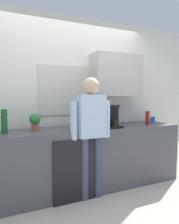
{
  "coord_description": "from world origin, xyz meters",
  "views": [
    {
      "loc": [
        -1.26,
        -2.57,
        1.36
      ],
      "look_at": [
        0.1,
        0.25,
        1.13
      ],
      "focal_mm": 35.27,
      "sensor_mm": 36.0,
      "label": 1
    }
  ],
  "objects_px": {
    "bottle_red_vinegar": "(147,118)",
    "cup_white_mug": "(94,124)",
    "bottle_olive_oil": "(97,118)",
    "bottle_green_wine": "(4,121)",
    "coffee_maker": "(113,118)",
    "potted_plant": "(35,121)",
    "bottle_clear_soda": "(77,120)",
    "bottle_dark_sauce": "(82,122)",
    "mixing_bowl": "(93,127)",
    "bottle_amber_beer": "(94,120)",
    "person_at_sink": "(91,127)",
    "cup_blue_mug": "(152,120)"
  },
  "relations": [
    {
      "from": "bottle_dark_sauce",
      "to": "mixing_bowl",
      "type": "relative_size",
      "value": 0.82
    },
    {
      "from": "bottle_dark_sauce",
      "to": "coffee_maker",
      "type": "bearing_deg",
      "value": -17.44
    },
    {
      "from": "coffee_maker",
      "to": "potted_plant",
      "type": "height_order",
      "value": "coffee_maker"
    },
    {
      "from": "bottle_red_vinegar",
      "to": "person_at_sink",
      "type": "distance_m",
      "value": 1.12
    },
    {
      "from": "bottle_red_vinegar",
      "to": "cup_white_mug",
      "type": "xyz_separation_m",
      "value": [
        -0.89,
        0.14,
        -0.06
      ]
    },
    {
      "from": "cup_white_mug",
      "to": "potted_plant",
      "type": "height_order",
      "value": "potted_plant"
    },
    {
      "from": "bottle_olive_oil",
      "to": "bottle_clear_soda",
      "type": "bearing_deg",
      "value": -154.44
    },
    {
      "from": "bottle_green_wine",
      "to": "mixing_bowl",
      "type": "bearing_deg",
      "value": -11.41
    },
    {
      "from": "bottle_amber_beer",
      "to": "potted_plant",
      "type": "xyz_separation_m",
      "value": [
        -0.81,
        0.12,
        0.02
      ]
    },
    {
      "from": "coffee_maker",
      "to": "cup_blue_mug",
      "type": "relative_size",
      "value": 3.3
    },
    {
      "from": "coffee_maker",
      "to": "person_at_sink",
      "type": "distance_m",
      "value": 0.48
    },
    {
      "from": "bottle_red_vinegar",
      "to": "cup_white_mug",
      "type": "distance_m",
      "value": 0.91
    },
    {
      "from": "bottle_red_vinegar",
      "to": "bottle_green_wine",
      "type": "relative_size",
      "value": 0.73
    },
    {
      "from": "bottle_red_vinegar",
      "to": "potted_plant",
      "type": "bearing_deg",
      "value": 174.23
    },
    {
      "from": "bottle_clear_soda",
      "to": "bottle_dark_sauce",
      "type": "bearing_deg",
      "value": 36.39
    },
    {
      "from": "coffee_maker",
      "to": "bottle_red_vinegar",
      "type": "bearing_deg",
      "value": 1.7
    },
    {
      "from": "bottle_red_vinegar",
      "to": "potted_plant",
      "type": "xyz_separation_m",
      "value": [
        -1.75,
        0.18,
        0.02
      ]
    },
    {
      "from": "bottle_amber_beer",
      "to": "bottle_red_vinegar",
      "type": "bearing_deg",
      "value": -3.21
    },
    {
      "from": "bottle_dark_sauce",
      "to": "bottle_green_wine",
      "type": "bearing_deg",
      "value": 179.68
    },
    {
      "from": "bottle_amber_beer",
      "to": "bottle_clear_soda",
      "type": "height_order",
      "value": "bottle_clear_soda"
    },
    {
      "from": "potted_plant",
      "to": "person_at_sink",
      "type": "relative_size",
      "value": 0.14
    },
    {
      "from": "coffee_maker",
      "to": "mixing_bowl",
      "type": "bearing_deg",
      "value": -167.92
    },
    {
      "from": "coffee_maker",
      "to": "bottle_dark_sauce",
      "type": "bearing_deg",
      "value": 162.56
    },
    {
      "from": "bottle_olive_oil",
      "to": "cup_blue_mug",
      "type": "height_order",
      "value": "bottle_olive_oil"
    },
    {
      "from": "bottle_olive_oil",
      "to": "person_at_sink",
      "type": "bearing_deg",
      "value": -127.04
    },
    {
      "from": "coffee_maker",
      "to": "bottle_clear_soda",
      "type": "relative_size",
      "value": 1.18
    },
    {
      "from": "bottle_amber_beer",
      "to": "person_at_sink",
      "type": "xyz_separation_m",
      "value": [
        -0.16,
        -0.24,
        -0.07
      ]
    },
    {
      "from": "coffee_maker",
      "to": "bottle_olive_oil",
      "type": "distance_m",
      "value": 0.28
    },
    {
      "from": "bottle_olive_oil",
      "to": "cup_blue_mug",
      "type": "relative_size",
      "value": 2.5
    },
    {
      "from": "bottle_green_wine",
      "to": "bottle_clear_soda",
      "type": "bearing_deg",
      "value": -6.17
    },
    {
      "from": "bottle_amber_beer",
      "to": "person_at_sink",
      "type": "relative_size",
      "value": 0.14
    },
    {
      "from": "cup_blue_mug",
      "to": "bottle_clear_soda",
      "type": "bearing_deg",
      "value": -173.61
    },
    {
      "from": "bottle_green_wine",
      "to": "cup_white_mug",
      "type": "distance_m",
      "value": 1.25
    },
    {
      "from": "bottle_clear_soda",
      "to": "bottle_green_wine",
      "type": "distance_m",
      "value": 0.93
    },
    {
      "from": "bottle_olive_oil",
      "to": "bottle_green_wine",
      "type": "distance_m",
      "value": 1.35
    },
    {
      "from": "coffee_maker",
      "to": "bottle_amber_beer",
      "type": "height_order",
      "value": "coffee_maker"
    },
    {
      "from": "coffee_maker",
      "to": "person_at_sink",
      "type": "xyz_separation_m",
      "value": [
        -0.45,
        -0.16,
        -0.1
      ]
    },
    {
      "from": "bottle_dark_sauce",
      "to": "bottle_green_wine",
      "type": "height_order",
      "value": "bottle_green_wine"
    },
    {
      "from": "bottle_olive_oil",
      "to": "bottle_dark_sauce",
      "type": "height_order",
      "value": "bottle_olive_oil"
    },
    {
      "from": "bottle_olive_oil",
      "to": "potted_plant",
      "type": "relative_size",
      "value": 1.09
    },
    {
      "from": "bottle_green_wine",
      "to": "bottle_olive_oil",
      "type": "bearing_deg",
      "value": 4.36
    },
    {
      "from": "coffee_maker",
      "to": "potted_plant",
      "type": "relative_size",
      "value": 1.43
    },
    {
      "from": "cup_white_mug",
      "to": "mixing_bowl",
      "type": "bearing_deg",
      "value": -120.1
    },
    {
      "from": "bottle_olive_oil",
      "to": "cup_white_mug",
      "type": "height_order",
      "value": "bottle_olive_oil"
    },
    {
      "from": "bottle_clear_soda",
      "to": "bottle_green_wine",
      "type": "height_order",
      "value": "bottle_green_wine"
    },
    {
      "from": "bottle_red_vinegar",
      "to": "bottle_green_wine",
      "type": "bearing_deg",
      "value": 176.72
    },
    {
      "from": "bottle_clear_soda",
      "to": "mixing_bowl",
      "type": "relative_size",
      "value": 1.27
    },
    {
      "from": "bottle_green_wine",
      "to": "cup_blue_mug",
      "type": "relative_size",
      "value": 3.0
    },
    {
      "from": "bottle_olive_oil",
      "to": "bottle_green_wine",
      "type": "relative_size",
      "value": 0.83
    },
    {
      "from": "bottle_red_vinegar",
      "to": "bottle_clear_soda",
      "type": "xyz_separation_m",
      "value": [
        -1.22,
        0.02,
        0.03
      ]
    }
  ]
}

